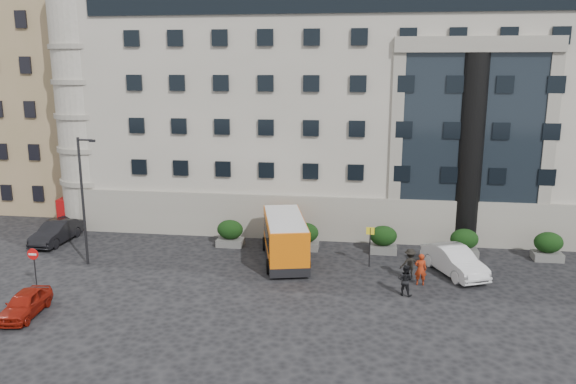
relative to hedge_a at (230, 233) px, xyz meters
name	(u,v)px	position (x,y,z in m)	size (l,w,h in m)	color
ground	(268,293)	(4.00, -7.80, -0.93)	(120.00, 120.00, 0.00)	black
civic_building	(378,102)	(10.00, 14.20, 8.07)	(44.00, 24.00, 18.00)	#9C9789
entrance_column	(470,152)	(16.00, 2.50, 5.57)	(1.80, 1.80, 13.00)	black
apartment_near	(45,90)	(-20.00, 12.20, 9.07)	(14.00, 14.00, 20.00)	#8E7B53
apartment_far	(104,75)	(-23.00, 30.20, 10.07)	(13.00, 13.00, 22.00)	#7E6049
hedge_a	(230,233)	(0.00, 0.00, 0.00)	(1.80, 1.26, 1.84)	#535351
hedge_b	(305,236)	(5.20, 0.00, 0.00)	(1.80, 1.26, 1.84)	#535351
hedge_c	(383,239)	(10.40, 0.00, 0.00)	(1.80, 1.26, 1.84)	#535351
hedge_d	(464,243)	(15.60, 0.00, 0.00)	(1.80, 1.26, 1.84)	#535351
hedge_e	(548,246)	(20.80, 0.00, 0.00)	(1.80, 1.26, 1.84)	#535351
street_lamp	(83,196)	(-7.94, -4.80, 3.44)	(1.16, 0.18, 8.00)	#262628
bus_stop_sign	(370,240)	(9.50, -2.80, 0.80)	(0.50, 0.08, 2.52)	#262628
no_entry_sign	(34,260)	(-9.00, -8.84, 0.72)	(0.64, 0.16, 2.32)	#262628
minibus	(285,237)	(4.17, -2.47, 0.65)	(3.89, 7.22, 2.87)	#D65F0A
red_truck	(85,199)	(-13.54, 5.79, 0.56)	(3.00, 5.63, 2.91)	#940A0C
parked_car_a	(25,304)	(-7.50, -12.19, -0.31)	(1.47, 3.65, 1.25)	maroon
parked_car_b	(56,232)	(-12.25, -0.99, -0.16)	(1.62, 4.66, 1.53)	black
parked_car_c	(83,213)	(-13.00, 4.20, -0.20)	(2.04, 5.02, 1.46)	black
parked_car_d	(154,204)	(-8.62, 8.20, -0.31)	(2.06, 4.46, 1.24)	black
white_taxi	(454,261)	(14.50, -3.36, -0.10)	(1.75, 5.00, 1.65)	silver
pedestrian_a	(421,269)	(12.35, -5.37, -0.01)	(0.67, 0.44, 1.85)	#9D290F
pedestrian_b	(405,280)	(11.39, -7.00, -0.07)	(0.84, 0.65, 1.72)	black
pedestrian_c	(410,264)	(11.83, -4.47, -0.02)	(1.17, 0.67, 1.81)	black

